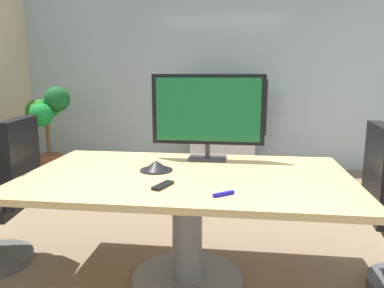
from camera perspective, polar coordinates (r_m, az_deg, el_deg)
ground_plane at (r=2.71m, az=-1.44°, el=-20.38°), size 7.54×7.54×0.00m
wall_back_glass_partition at (r=5.57m, az=3.69°, el=10.04°), size 5.91×0.10×2.64m
conference_table at (r=2.47m, az=-0.75°, el=-8.63°), size 2.09×1.22×0.76m
office_chair_left at (r=3.07m, az=-27.32°, el=-8.37°), size 0.62×0.60×1.09m
tv_monitor at (r=2.76m, az=2.47°, el=4.94°), size 0.84×0.18×0.64m
wall_display_unit at (r=5.29m, az=4.75°, el=0.44°), size 1.20×0.36×1.31m
potted_plant at (r=5.36m, az=-21.51°, el=3.51°), size 0.64×0.56×1.22m
conference_phone at (r=2.50m, az=-5.53°, el=-3.41°), size 0.22×0.22×0.07m
remote_control at (r=2.15m, az=-4.51°, el=-6.37°), size 0.11×0.18×0.02m
whiteboard_marker at (r=2.00m, az=4.88°, el=-7.65°), size 0.12×0.10×0.02m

